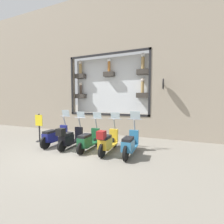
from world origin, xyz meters
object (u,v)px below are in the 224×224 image
scooter_yellow_1 (107,141)px  scooter_navy_4 (55,136)px  shop_sign_post (39,127)px  scooter_teal_0 (130,144)px  scooter_black_3 (70,138)px  scooter_green_2 (88,140)px

scooter_yellow_1 → scooter_navy_4: (0.06, 2.67, -0.03)m
shop_sign_post → scooter_navy_4: bearing=-101.6°
scooter_teal_0 → shop_sign_post: scooter_teal_0 is taller
scooter_black_3 → shop_sign_post: size_ratio=1.28×
scooter_black_3 → scooter_navy_4: bearing=85.3°
scooter_yellow_1 → scooter_black_3: 1.78m
scooter_black_3 → scooter_navy_4: scooter_navy_4 is taller
scooter_yellow_1 → scooter_black_3: size_ratio=1.01×
scooter_teal_0 → shop_sign_post: 4.76m
scooter_green_2 → scooter_navy_4: size_ratio=0.99×
scooter_teal_0 → scooter_navy_4: bearing=90.0°
scooter_teal_0 → scooter_black_3: scooter_teal_0 is taller
scooter_yellow_1 → shop_sign_post: bearing=85.4°
scooter_yellow_1 → scooter_navy_4: size_ratio=1.00×
scooter_green_2 → scooter_yellow_1: bearing=-93.6°
scooter_teal_0 → scooter_black_3: size_ratio=1.01×
scooter_teal_0 → scooter_green_2: size_ratio=1.01×
scooter_black_3 → scooter_green_2: bearing=-85.8°
scooter_teal_0 → scooter_navy_4: 3.56m
scooter_yellow_1 → scooter_black_3: scooter_yellow_1 is taller
scooter_teal_0 → scooter_green_2: scooter_teal_0 is taller
scooter_yellow_1 → shop_sign_post: scooter_yellow_1 is taller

